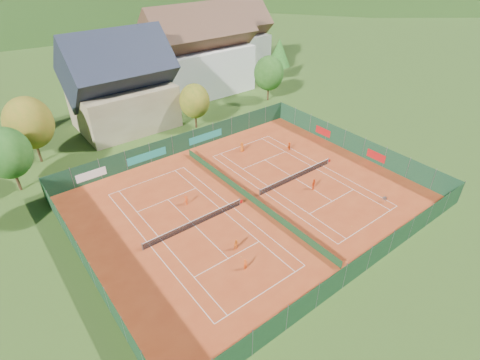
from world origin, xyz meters
The scene contains 32 objects.
ground centered at (0.00, 0.00, -0.02)m, with size 600.00×600.00×0.00m, color #2C4C17.
clay_pad centered at (0.00, 0.00, 0.01)m, with size 40.00×32.00×0.01m, color #AF3D19.
court_markings_left centered at (-8.00, 0.00, 0.01)m, with size 11.03×23.83×0.00m.
court_markings_right centered at (8.00, 0.00, 0.01)m, with size 11.03×23.83×0.00m.
tennis_net_left centered at (-7.85, 0.00, 0.51)m, with size 13.30×0.10×1.02m.
tennis_net_right centered at (8.15, 0.00, 0.51)m, with size 13.30×0.10×1.02m.
court_divider centered at (0.00, 0.00, 0.50)m, with size 0.03×28.80×1.00m.
fence_north centered at (-0.46, 15.99, 1.47)m, with size 40.00×0.10×3.00m.
fence_south centered at (0.00, -16.00, 1.50)m, with size 40.00×0.04×3.00m.
fence_west centered at (-20.00, 0.00, 1.50)m, with size 0.04×32.00×3.00m.
fence_east centered at (20.00, 0.05, 1.48)m, with size 0.09×32.00×3.00m.
chalet centered at (-3.00, 30.00, 6.62)m, with size 16.20×12.00×16.00m.
hotel_block_a centered at (16.00, 36.00, 7.38)m, with size 21.60×11.00×17.25m.
hotel_block_b centered at (30.00, 44.00, 6.62)m, with size 17.28×10.00×15.50m.
tree_west_front centered at (-22.00, 20.00, 5.39)m, with size 5.72×5.72×8.69m.
tree_west_mid centered at (-18.00, 26.00, 6.07)m, with size 6.44×6.44×9.78m.
tree_center centered at (6.00, 22.00, 4.72)m, with size 5.01×5.01×7.60m.
tree_east_front centered at (24.00, 24.00, 5.39)m, with size 5.72×5.72×8.69m.
tree_east_mid centered at (34.00, 32.00, 6.06)m, with size 5.04×5.04×9.00m.
tree_east_back centered at (26.00, 40.00, 6.74)m, with size 7.15×7.15×10.86m.
mountain_backdrop centered at (28.54, 233.48, -39.64)m, with size 820.00×530.00×242.00m.
ball_hopper centered at (12.92, -10.39, 0.56)m, with size 0.34×0.34×0.80m.
loose_ball_0 centered at (-6.85, -7.04, 0.03)m, with size 0.07×0.07×0.07m, color #CCD833.
loose_ball_1 centered at (6.02, -10.94, 0.03)m, with size 0.07×0.07×0.07m, color #CCD833.
loose_ball_2 centered at (3.24, 1.35, 0.03)m, with size 0.07×0.07×0.07m, color #CCD833.
loose_ball_3 centered at (-4.47, 8.28, 0.03)m, with size 0.07×0.07×0.07m, color #CCD833.
player_left_near centered at (-7.56, -8.65, 0.67)m, with size 0.49×0.32×1.34m, color #E65114.
player_left_mid centered at (-6.54, -5.89, 0.68)m, with size 0.66×0.52×1.36m, color orange.
player_left_far centered at (-6.69, 4.05, 0.66)m, with size 0.85×0.49×1.32m, color #E14614.
player_right_near centered at (8.03, -3.11, 0.78)m, with size 0.92×0.38×1.56m, color #F04A15.
player_right_far_a centered at (6.94, 10.49, 0.77)m, with size 0.76×0.49×1.55m, color #D05712.
player_right_far_b centered at (12.94, 6.44, 0.67)m, with size 1.24×0.40×1.34m, color #F35B15.
Camera 1 is at (-23.86, -28.85, 27.71)m, focal length 28.00 mm.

